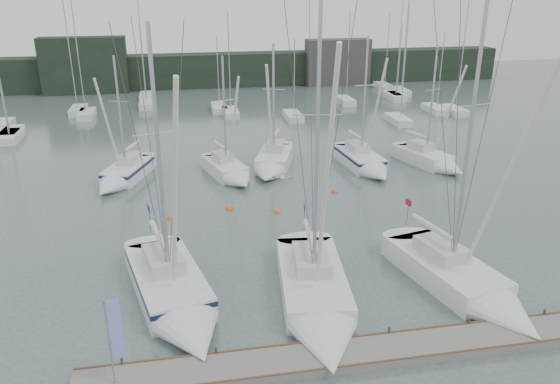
{
  "coord_description": "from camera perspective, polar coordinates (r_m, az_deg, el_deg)",
  "views": [
    {
      "loc": [
        -6.86,
        -23.92,
        15.71
      ],
      "look_at": [
        -1.46,
        5.0,
        4.18
      ],
      "focal_mm": 35.0,
      "sensor_mm": 36.0,
      "label": 1
    }
  ],
  "objects": [
    {
      "name": "dock_banner",
      "position": [
        23.04,
        -17.02,
        -13.96
      ],
      "size": [
        0.59,
        0.19,
        3.95
      ],
      "rotation": [
        0.0,
        0.0,
        0.25
      ],
      "color": "#A4A6AC",
      "rests_on": "dock"
    },
    {
      "name": "dock",
      "position": [
        25.41,
        7.71,
        -16.45
      ],
      "size": [
        24.0,
        2.0,
        0.4
      ],
      "primitive_type": "cube",
      "color": "slate",
      "rests_on": "ground"
    },
    {
      "name": "sailboat_mid_e",
      "position": [
        50.37,
        15.84,
        3.07
      ],
      "size": [
        4.74,
        7.98,
        11.31
      ],
      "rotation": [
        0.0,
        0.0,
        0.32
      ],
      "color": "silver",
      "rests_on": "ground"
    },
    {
      "name": "sailboat_near_right",
      "position": [
        30.56,
        19.49,
        -9.57
      ],
      "size": [
        5.38,
        10.91,
        16.9
      ],
      "rotation": [
        0.0,
        0.0,
        0.22
      ],
      "color": "silver",
      "rests_on": "ground"
    },
    {
      "name": "sailboat_mid_c",
      "position": [
        47.44,
        -0.85,
        2.87
      ],
      "size": [
        5.07,
        8.39,
        11.61
      ],
      "rotation": [
        0.0,
        0.0,
        -0.32
      ],
      "color": "silver",
      "rests_on": "ground"
    },
    {
      "name": "buoy_b",
      "position": [
        43.21,
        5.74,
        -0.03
      ],
      "size": [
        0.51,
        0.51,
        0.51
      ],
      "primitive_type": "sphere",
      "color": "#EF5515",
      "rests_on": "ground"
    },
    {
      "name": "buoy_d",
      "position": [
        39.31,
        -0.28,
        -2.16
      ],
      "size": [
        0.49,
        0.49,
        0.49
      ],
      "primitive_type": "sphere",
      "color": "#EF5515",
      "rests_on": "ground"
    },
    {
      "name": "sailboat_mid_d",
      "position": [
        48.35,
        8.99,
        2.94
      ],
      "size": [
        3.43,
        8.5,
        12.18
      ],
      "rotation": [
        0.0,
        0.0,
        0.09
      ],
      "color": "silver",
      "rests_on": "ground"
    },
    {
      "name": "seagull",
      "position": [
        27.26,
        0.22,
        1.55
      ],
      "size": [
        0.88,
        0.47,
        0.18
      ],
      "rotation": [
        0.0,
        0.0,
        -0.4
      ],
      "color": "silver",
      "rests_on": "ground"
    },
    {
      "name": "ground",
      "position": [
        29.43,
        4.67,
        -10.94
      ],
      "size": [
        160.0,
        160.0,
        0.0
      ],
      "primitive_type": "plane",
      "color": "#495855",
      "rests_on": "ground"
    },
    {
      "name": "sailboat_mid_b",
      "position": [
        45.8,
        -5.15,
        1.98
      ],
      "size": [
        4.32,
        7.51,
        10.81
      ],
      "rotation": [
        0.0,
        0.0,
        0.29
      ],
      "color": "silver",
      "rests_on": "ground"
    },
    {
      "name": "mast_forest",
      "position": [
        69.52,
        -3.74,
        8.71
      ],
      "size": [
        55.08,
        24.92,
        14.88
      ],
      "color": "silver",
      "rests_on": "ground"
    },
    {
      "name": "sailboat_near_center",
      "position": [
        27.59,
        4.02,
        -11.9
      ],
      "size": [
        4.63,
        11.83,
        16.69
      ],
      "rotation": [
        0.0,
        0.0,
        -0.12
      ],
      "color": "silver",
      "rests_on": "ground"
    },
    {
      "name": "sailboat_near_left",
      "position": [
        28.32,
        -10.72,
        -11.12
      ],
      "size": [
        5.6,
        11.23,
        15.1
      ],
      "rotation": [
        0.0,
        0.0,
        0.23
      ],
      "color": "silver",
      "rests_on": "ground"
    },
    {
      "name": "sailboat_mid_a",
      "position": [
        46.62,
        -16.26,
        1.59
      ],
      "size": [
        5.07,
        8.33,
        10.97
      ],
      "rotation": [
        0.0,
        0.0,
        -0.35
      ],
      "color": "silver",
      "rests_on": "ground"
    },
    {
      "name": "buoy_c",
      "position": [
        39.1,
        -11.4,
        -2.74
      ],
      "size": [
        0.43,
        0.43,
        0.43
      ],
      "primitive_type": "sphere",
      "color": "#EF5515",
      "rests_on": "ground"
    },
    {
      "name": "far_building_right",
      "position": [
        88.37,
        6.03,
        13.35
      ],
      "size": [
        10.0,
        3.0,
        7.0
      ],
      "primitive_type": "cube",
      "color": "#3B3936",
      "rests_on": "ground"
    },
    {
      "name": "far_building_left",
      "position": [
        85.75,
        -19.76,
        12.34
      ],
      "size": [
        12.0,
        3.0,
        8.0
      ],
      "primitive_type": "cube",
      "color": "black",
      "rests_on": "ground"
    },
    {
      "name": "far_treeline",
      "position": [
        87.2,
        -6.09,
        12.57
      ],
      "size": [
        90.0,
        4.0,
        5.0
      ],
      "primitive_type": "cube",
      "color": "black",
      "rests_on": "ground"
    },
    {
      "name": "buoy_a",
      "position": [
        40.07,
        -5.32,
        -1.78
      ],
      "size": [
        0.57,
        0.57,
        0.57
      ],
      "primitive_type": "sphere",
      "color": "#EF5515",
      "rests_on": "ground"
    }
  ]
}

